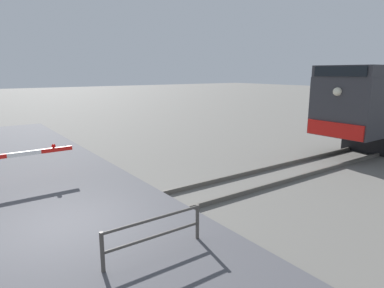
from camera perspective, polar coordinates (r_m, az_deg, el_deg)
The scene contains 5 objects.
ground_plane at distance 8.95m, azimuth -20.84°, elevation -13.87°, with size 160.00×160.00×0.00m, color #605E59.
rail_track_left at distance 9.56m, azimuth -22.02°, elevation -11.77°, with size 0.08×80.00×0.15m, color #59544C.
rail_track_right at distance 8.30m, azimuth -19.53°, elevation -15.36°, with size 0.08×80.00×0.15m, color #59544C.
road_surface at distance 8.92m, azimuth -20.87°, elevation -13.43°, with size 36.00×6.31×0.15m, color #47474C.
guard_railing at distance 7.08m, azimuth -6.48°, elevation -14.82°, with size 0.08×2.27×0.95m.
Camera 1 is at (7.89, -1.84, 3.82)m, focal length 31.27 mm.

